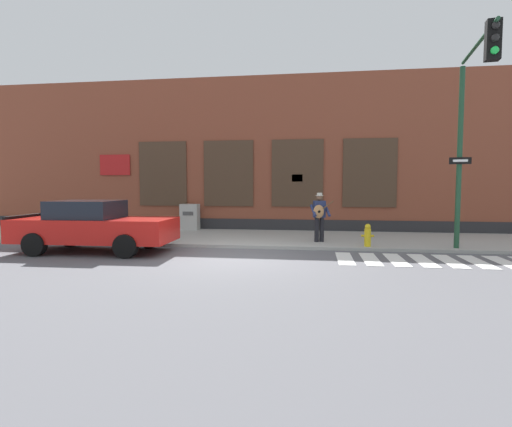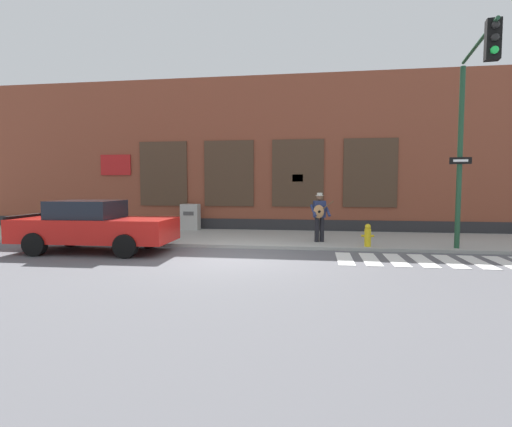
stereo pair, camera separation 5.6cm
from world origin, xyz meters
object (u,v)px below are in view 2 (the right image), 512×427
object	(u,v)px
utility_box	(190,217)
busker	(319,214)
red_car	(94,226)
fire_hydrant	(368,235)
traffic_light	(471,112)

from	to	relation	value
utility_box	busker	bearing A→B (deg)	-28.29
red_car	fire_hydrant	distance (m)	8.27
red_car	fire_hydrant	bearing A→B (deg)	11.17
busker	utility_box	world-z (taller)	busker
fire_hydrant	red_car	bearing A→B (deg)	-168.83
utility_box	fire_hydrant	world-z (taller)	utility_box
red_car	traffic_light	xyz separation A→B (m)	(10.56, 0.48, 3.14)
fire_hydrant	utility_box	bearing A→B (deg)	151.73
fire_hydrant	busker	bearing A→B (deg)	151.81
traffic_light	red_car	bearing A→B (deg)	-177.41
traffic_light	utility_box	world-z (taller)	traffic_light
traffic_light	fire_hydrant	distance (m)	4.39
busker	utility_box	size ratio (longest dim) A/B	1.50
busker	fire_hydrant	xyz separation A→B (m)	(1.46, -0.78, -0.58)
busker	red_car	bearing A→B (deg)	-160.25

